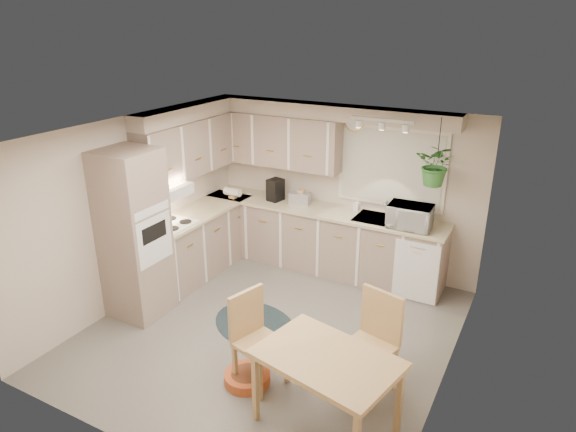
% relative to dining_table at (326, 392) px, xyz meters
% --- Properties ---
extents(floor, '(4.20, 4.20, 0.00)m').
position_rel_dining_table_xyz_m(floor, '(-1.20, 1.09, -0.38)').
color(floor, '#625F56').
rests_on(floor, ground).
extents(ceiling, '(4.20, 4.20, 0.00)m').
position_rel_dining_table_xyz_m(ceiling, '(-1.20, 1.09, 2.02)').
color(ceiling, white).
rests_on(ceiling, wall_back).
extents(wall_back, '(4.00, 0.04, 2.40)m').
position_rel_dining_table_xyz_m(wall_back, '(-1.20, 3.19, 0.82)').
color(wall_back, '#C1B2A0').
rests_on(wall_back, floor).
extents(wall_front, '(4.00, 0.04, 2.40)m').
position_rel_dining_table_xyz_m(wall_front, '(-1.20, -1.01, 0.82)').
color(wall_front, '#C1B2A0').
rests_on(wall_front, floor).
extents(wall_left, '(0.04, 4.20, 2.40)m').
position_rel_dining_table_xyz_m(wall_left, '(-3.20, 1.09, 0.82)').
color(wall_left, '#C1B2A0').
rests_on(wall_left, floor).
extents(wall_right, '(0.04, 4.20, 2.40)m').
position_rel_dining_table_xyz_m(wall_right, '(0.80, 1.09, 0.82)').
color(wall_right, '#C1B2A0').
rests_on(wall_right, floor).
extents(base_cab_left, '(0.60, 1.85, 0.90)m').
position_rel_dining_table_xyz_m(base_cab_left, '(-2.90, 1.96, 0.07)').
color(base_cab_left, gray).
rests_on(base_cab_left, floor).
extents(base_cab_back, '(3.60, 0.60, 0.90)m').
position_rel_dining_table_xyz_m(base_cab_back, '(-1.40, 2.89, 0.07)').
color(base_cab_back, gray).
rests_on(base_cab_back, floor).
extents(counter_left, '(0.64, 1.89, 0.04)m').
position_rel_dining_table_xyz_m(counter_left, '(-2.89, 1.96, 0.54)').
color(counter_left, tan).
rests_on(counter_left, base_cab_left).
extents(counter_back, '(3.64, 0.64, 0.04)m').
position_rel_dining_table_xyz_m(counter_back, '(-1.40, 2.88, 0.54)').
color(counter_back, tan).
rests_on(counter_back, base_cab_back).
extents(oven_stack, '(0.65, 0.65, 2.10)m').
position_rel_dining_table_xyz_m(oven_stack, '(-2.87, 0.71, 0.67)').
color(oven_stack, gray).
rests_on(oven_stack, floor).
extents(wall_oven_face, '(0.02, 0.56, 0.58)m').
position_rel_dining_table_xyz_m(wall_oven_face, '(-2.55, 0.71, 0.67)').
color(wall_oven_face, silver).
rests_on(wall_oven_face, oven_stack).
extents(upper_cab_left, '(0.35, 2.00, 0.75)m').
position_rel_dining_table_xyz_m(upper_cab_left, '(-3.02, 2.09, 1.45)').
color(upper_cab_left, gray).
rests_on(upper_cab_left, wall_left).
extents(upper_cab_back, '(2.00, 0.35, 0.75)m').
position_rel_dining_table_xyz_m(upper_cab_back, '(-2.20, 3.01, 1.45)').
color(upper_cab_back, gray).
rests_on(upper_cab_back, wall_back).
extents(soffit_left, '(0.30, 2.00, 0.20)m').
position_rel_dining_table_xyz_m(soffit_left, '(-3.05, 2.09, 1.92)').
color(soffit_left, '#C1B2A0').
rests_on(soffit_left, wall_left).
extents(soffit_back, '(3.60, 0.30, 0.20)m').
position_rel_dining_table_xyz_m(soffit_back, '(-1.40, 3.04, 1.92)').
color(soffit_back, '#C1B2A0').
rests_on(soffit_back, wall_back).
extents(cooktop, '(0.52, 0.58, 0.02)m').
position_rel_dining_table_xyz_m(cooktop, '(-2.88, 1.39, 0.57)').
color(cooktop, silver).
rests_on(cooktop, counter_left).
extents(range_hood, '(0.40, 0.60, 0.14)m').
position_rel_dining_table_xyz_m(range_hood, '(-2.90, 1.39, 1.02)').
color(range_hood, silver).
rests_on(range_hood, upper_cab_left).
extents(window_blinds, '(1.40, 0.02, 1.00)m').
position_rel_dining_table_xyz_m(window_blinds, '(-0.50, 3.16, 1.22)').
color(window_blinds, beige).
rests_on(window_blinds, wall_back).
extents(window_frame, '(1.50, 0.02, 1.10)m').
position_rel_dining_table_xyz_m(window_frame, '(-0.50, 3.17, 1.22)').
color(window_frame, silver).
rests_on(window_frame, wall_back).
extents(sink, '(0.70, 0.48, 0.10)m').
position_rel_dining_table_xyz_m(sink, '(-0.50, 2.89, 0.52)').
color(sink, '#A6A8AE').
rests_on(sink, counter_back).
extents(dishwasher_front, '(0.58, 0.02, 0.83)m').
position_rel_dining_table_xyz_m(dishwasher_front, '(0.10, 2.58, 0.05)').
color(dishwasher_front, silver).
rests_on(dishwasher_front, base_cab_back).
extents(track_light_bar, '(0.80, 0.04, 0.04)m').
position_rel_dining_table_xyz_m(track_light_bar, '(-0.50, 2.64, 1.95)').
color(track_light_bar, silver).
rests_on(track_light_bar, ceiling).
extents(wall_clock, '(0.30, 0.03, 0.30)m').
position_rel_dining_table_xyz_m(wall_clock, '(-1.05, 3.16, 1.80)').
color(wall_clock, '#E5B650').
rests_on(wall_clock, wall_back).
extents(dining_table, '(1.35, 1.04, 0.76)m').
position_rel_dining_table_xyz_m(dining_table, '(0.00, 0.00, 0.00)').
color(dining_table, tan).
rests_on(dining_table, floor).
extents(chair_left, '(0.57, 0.57, 0.98)m').
position_rel_dining_table_xyz_m(chair_left, '(-0.83, 0.25, 0.11)').
color(chair_left, tan).
rests_on(chair_left, floor).
extents(chair_back, '(0.59, 0.59, 1.03)m').
position_rel_dining_table_xyz_m(chair_back, '(0.15, 0.64, 0.14)').
color(chair_back, tan).
rests_on(chair_back, floor).
extents(braided_rug, '(1.41, 1.26, 0.01)m').
position_rel_dining_table_xyz_m(braided_rug, '(-1.44, 1.11, -0.37)').
color(braided_rug, black).
rests_on(braided_rug, floor).
extents(pet_bed, '(0.59, 0.59, 0.11)m').
position_rel_dining_table_xyz_m(pet_bed, '(-0.95, 0.18, -0.32)').
color(pet_bed, '#B83F24').
rests_on(pet_bed, floor).
extents(microwave, '(0.57, 0.33, 0.38)m').
position_rel_dining_table_xyz_m(microwave, '(-0.09, 2.79, 0.75)').
color(microwave, silver).
rests_on(microwave, counter_back).
extents(soap_bottle, '(0.11, 0.19, 0.08)m').
position_rel_dining_table_xyz_m(soap_bottle, '(-0.91, 3.04, 0.60)').
color(soap_bottle, silver).
rests_on(soap_bottle, counter_back).
extents(hanging_plant, '(0.52, 0.57, 0.42)m').
position_rel_dining_table_xyz_m(hanging_plant, '(0.18, 2.79, 1.38)').
color(hanging_plant, '#2F6C2B').
rests_on(hanging_plant, ceiling).
extents(coffee_maker, '(0.23, 0.26, 0.33)m').
position_rel_dining_table_xyz_m(coffee_maker, '(-2.15, 2.89, 0.72)').
color(coffee_maker, black).
rests_on(coffee_maker, counter_back).
extents(toaster, '(0.32, 0.22, 0.18)m').
position_rel_dining_table_xyz_m(toaster, '(-1.75, 2.91, 0.65)').
color(toaster, '#A6A8AE').
rests_on(toaster, counter_back).
extents(knife_block, '(0.10, 0.10, 0.22)m').
position_rel_dining_table_xyz_m(knife_block, '(-1.74, 2.94, 0.67)').
color(knife_block, tan).
rests_on(knife_block, counter_back).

